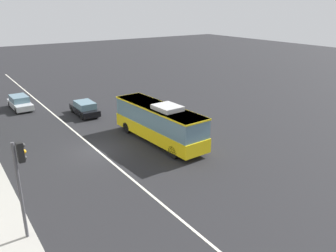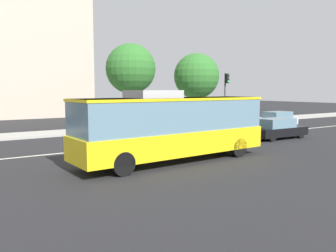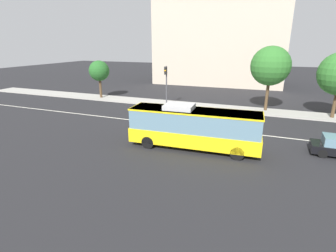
# 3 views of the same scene
# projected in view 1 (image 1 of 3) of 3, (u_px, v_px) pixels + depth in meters

# --- Properties ---
(ground_plane) EXTENTS (160.00, 160.00, 0.00)m
(ground_plane) POSITION_uv_depth(u_px,v_px,m) (97.00, 151.00, 27.54)
(ground_plane) COLOR black
(lane_centre_line) EXTENTS (76.00, 0.16, 0.01)m
(lane_centre_line) POSITION_uv_depth(u_px,v_px,m) (97.00, 151.00, 27.54)
(lane_centre_line) COLOR silver
(lane_centre_line) RESTS_ON ground_plane
(transit_bus) EXTENTS (10.12, 3.03, 3.46)m
(transit_bus) POSITION_uv_depth(u_px,v_px,m) (159.00, 121.00, 28.76)
(transit_bus) COLOR yellow
(transit_bus) RESTS_ON ground_plane
(sedan_black) EXTENTS (4.53, 1.89, 1.46)m
(sedan_black) POSITION_uv_depth(u_px,v_px,m) (85.00, 108.00, 36.12)
(sedan_black) COLOR black
(sedan_black) RESTS_ON ground_plane
(sedan_silver) EXTENTS (4.55, 1.94, 1.46)m
(sedan_silver) POSITION_uv_depth(u_px,v_px,m) (20.00, 102.00, 38.22)
(sedan_silver) COLOR #B7BABF
(sedan_silver) RESTS_ON ground_plane
(traffic_light_mid_block) EXTENTS (0.32, 0.62, 5.20)m
(traffic_light_mid_block) POSITION_uv_depth(u_px,v_px,m) (21.00, 174.00, 16.12)
(traffic_light_mid_block) COLOR #47474C
(traffic_light_mid_block) RESTS_ON ground_plane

